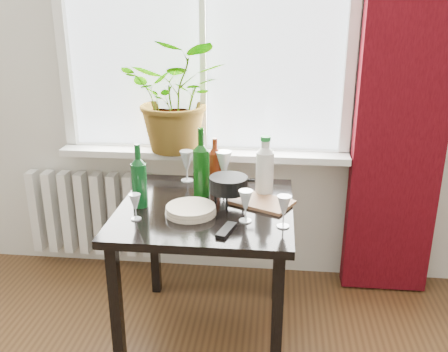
# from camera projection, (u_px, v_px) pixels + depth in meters

# --- Properties ---
(window) EXTENTS (1.72, 0.08, 1.62)m
(window) POSITION_uv_depth(u_px,v_px,m) (203.00, 17.00, 2.80)
(window) COLOR white
(window) RESTS_ON ground
(windowsill) EXTENTS (1.72, 0.20, 0.04)m
(windowsill) POSITION_uv_depth(u_px,v_px,m) (203.00, 153.00, 2.99)
(windowsill) COLOR silver
(windowsill) RESTS_ON ground
(curtain) EXTENTS (0.50, 0.12, 2.56)m
(curtain) POSITION_uv_depth(u_px,v_px,m) (406.00, 78.00, 2.69)
(curtain) COLOR #38050A
(curtain) RESTS_ON ground
(radiator) EXTENTS (0.80, 0.10, 0.55)m
(radiator) POSITION_uv_depth(u_px,v_px,m) (91.00, 213.00, 3.25)
(radiator) COLOR white
(radiator) RESTS_ON ground
(table) EXTENTS (0.85, 0.85, 0.74)m
(table) POSITION_uv_depth(u_px,v_px,m) (206.00, 223.00, 2.48)
(table) COLOR black
(table) RESTS_ON ground
(potted_plant) EXTENTS (0.61, 0.53, 0.65)m
(potted_plant) POSITION_uv_depth(u_px,v_px,m) (178.00, 96.00, 2.87)
(potted_plant) COLOR #20721E
(potted_plant) RESTS_ON windowsill
(wine_bottle_left) EXTENTS (0.09, 0.09, 0.32)m
(wine_bottle_left) POSITION_uv_depth(u_px,v_px,m) (139.00, 175.00, 2.40)
(wine_bottle_left) COLOR #0C4119
(wine_bottle_left) RESTS_ON table
(wine_bottle_right) EXTENTS (0.11, 0.11, 0.36)m
(wine_bottle_right) POSITION_uv_depth(u_px,v_px,m) (201.00, 162.00, 2.53)
(wine_bottle_right) COLOR #0B3A0C
(wine_bottle_right) RESTS_ON table
(bottle_amber) EXTENTS (0.08, 0.08, 0.27)m
(bottle_amber) POSITION_uv_depth(u_px,v_px,m) (215.00, 162.00, 2.67)
(bottle_amber) COLOR maroon
(bottle_amber) RESTS_ON table
(cleaning_bottle) EXTENTS (0.10, 0.10, 0.32)m
(cleaning_bottle) POSITION_uv_depth(u_px,v_px,m) (265.00, 165.00, 2.54)
(cleaning_bottle) COLOR silver
(cleaning_bottle) RESTS_ON table
(wineglass_front_right) EXTENTS (0.08, 0.08, 0.15)m
(wineglass_front_right) POSITION_uv_depth(u_px,v_px,m) (246.00, 206.00, 2.26)
(wineglass_front_right) COLOR silver
(wineglass_front_right) RESTS_ON table
(wineglass_far_right) EXTENTS (0.08, 0.08, 0.15)m
(wineglass_far_right) POSITION_uv_depth(u_px,v_px,m) (284.00, 211.00, 2.21)
(wineglass_far_right) COLOR silver
(wineglass_far_right) RESTS_ON table
(wineglass_back_center) EXTENTS (0.11, 0.11, 0.21)m
(wineglass_back_center) POSITION_uv_depth(u_px,v_px,m) (224.00, 169.00, 2.66)
(wineglass_back_center) COLOR silver
(wineglass_back_center) RESTS_ON table
(wineglass_back_left) EXTENTS (0.09, 0.09, 0.18)m
(wineglass_back_left) POSITION_uv_depth(u_px,v_px,m) (187.00, 166.00, 2.76)
(wineglass_back_left) COLOR silver
(wineglass_back_left) RESTS_ON table
(wineglass_front_left) EXTENTS (0.06, 0.06, 0.13)m
(wineglass_front_left) POSITION_uv_depth(u_px,v_px,m) (135.00, 207.00, 2.28)
(wineglass_front_left) COLOR silver
(wineglass_front_left) RESTS_ON table
(plate_stack) EXTENTS (0.32, 0.32, 0.04)m
(plate_stack) POSITION_uv_depth(u_px,v_px,m) (191.00, 210.00, 2.36)
(plate_stack) COLOR beige
(plate_stack) RESTS_ON table
(fondue_pot) EXTENTS (0.24, 0.22, 0.15)m
(fondue_pot) POSITION_uv_depth(u_px,v_px,m) (229.00, 191.00, 2.44)
(fondue_pot) COLOR black
(fondue_pot) RESTS_ON table
(tv_remote) EXTENTS (0.08, 0.16, 0.02)m
(tv_remote) POSITION_uv_depth(u_px,v_px,m) (226.00, 230.00, 2.18)
(tv_remote) COLOR black
(tv_remote) RESTS_ON table
(cutting_board) EXTENTS (0.35, 0.30, 0.02)m
(cutting_board) POSITION_uv_depth(u_px,v_px,m) (261.00, 202.00, 2.48)
(cutting_board) COLOR #8E6040
(cutting_board) RESTS_ON table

